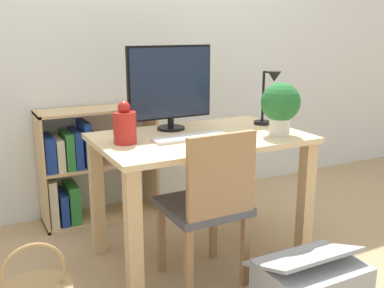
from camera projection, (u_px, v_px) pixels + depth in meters
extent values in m
plane|color=tan|center=(200.00, 254.00, 2.65)|extent=(10.00, 10.00, 0.00)
cube|color=silver|center=(135.00, 27.00, 3.17)|extent=(8.00, 0.05, 2.60)
cube|color=#D8BC8C|center=(200.00, 138.00, 2.48)|extent=(1.14, 0.72, 0.03)
cube|color=tan|center=(134.00, 240.00, 2.08)|extent=(0.07, 0.07, 0.69)
cube|color=tan|center=(305.00, 201.00, 2.53)|extent=(0.07, 0.07, 0.69)
cube|color=tan|center=(97.00, 197.00, 2.60)|extent=(0.07, 0.07, 0.69)
cube|color=tan|center=(245.00, 172.00, 3.06)|extent=(0.07, 0.07, 0.69)
cylinder|color=black|center=(171.00, 128.00, 2.61)|extent=(0.16, 0.16, 0.02)
cylinder|color=black|center=(171.00, 122.00, 2.60)|extent=(0.04, 0.04, 0.06)
cube|color=black|center=(170.00, 82.00, 2.55)|extent=(0.51, 0.02, 0.42)
cube|color=#192338|center=(170.00, 83.00, 2.55)|extent=(0.49, 0.03, 0.39)
cube|color=silver|center=(191.00, 137.00, 2.39)|extent=(0.42, 0.12, 0.02)
cylinder|color=#B2231E|center=(125.00, 128.00, 2.28)|extent=(0.12, 0.12, 0.16)
sphere|color=#B2231E|center=(124.00, 107.00, 2.26)|extent=(0.06, 0.06, 0.06)
cylinder|color=black|center=(262.00, 123.00, 2.76)|extent=(0.10, 0.10, 0.02)
cylinder|color=black|center=(263.00, 97.00, 2.72)|extent=(0.02, 0.02, 0.30)
cylinder|color=black|center=(269.00, 72.00, 2.63)|extent=(0.01, 0.10, 0.01)
cone|color=black|center=(274.00, 76.00, 2.60)|extent=(0.08, 0.08, 0.06)
cylinder|color=silver|center=(279.00, 126.00, 2.47)|extent=(0.11, 0.11, 0.10)
sphere|color=#23662D|center=(281.00, 102.00, 2.44)|extent=(0.22, 0.22, 0.22)
cube|color=#4C4C51|center=(202.00, 206.00, 2.30)|extent=(0.40, 0.40, 0.04)
cube|color=#9E754C|center=(222.00, 176.00, 2.09)|extent=(0.36, 0.03, 0.40)
cube|color=#9E754C|center=(189.00, 265.00, 2.15)|extent=(0.04, 0.04, 0.39)
cube|color=#9E754C|center=(245.00, 250.00, 2.29)|extent=(0.04, 0.04, 0.39)
cube|color=#9E754C|center=(161.00, 238.00, 2.43)|extent=(0.04, 0.04, 0.39)
cube|color=#9E754C|center=(213.00, 226.00, 2.57)|extent=(0.04, 0.04, 0.39)
cube|color=tan|center=(41.00, 172.00, 2.92)|extent=(0.02, 0.28, 0.78)
cube|color=tan|center=(150.00, 157.00, 3.26)|extent=(0.02, 0.28, 0.78)
cube|color=tan|center=(102.00, 215.00, 3.18)|extent=(0.78, 0.28, 0.02)
cube|color=tan|center=(96.00, 110.00, 2.99)|extent=(0.78, 0.28, 0.02)
cube|color=tan|center=(99.00, 164.00, 3.09)|extent=(0.74, 0.28, 0.02)
cube|color=beige|center=(51.00, 201.00, 2.99)|extent=(0.05, 0.24, 0.32)
cube|color=navy|center=(62.00, 207.00, 3.03)|extent=(0.05, 0.24, 0.21)
cube|color=#2D7F38|center=(72.00, 202.00, 3.06)|extent=(0.07, 0.24, 0.26)
cube|color=navy|center=(48.00, 153.00, 2.91)|extent=(0.06, 0.24, 0.23)
cube|color=beige|center=(58.00, 153.00, 2.94)|extent=(0.05, 0.24, 0.21)
cube|color=#2D7F38|center=(67.00, 150.00, 2.96)|extent=(0.05, 0.24, 0.24)
cube|color=navy|center=(76.00, 148.00, 2.99)|extent=(0.05, 0.24, 0.25)
cube|color=navy|center=(84.00, 143.00, 3.01)|extent=(0.04, 0.24, 0.30)
cube|color=red|center=(93.00, 148.00, 3.04)|extent=(0.05, 0.24, 0.22)
torus|color=tan|center=(34.00, 272.00, 1.92)|extent=(0.27, 0.02, 0.27)
cube|color=#999EA3|center=(311.00, 288.00, 2.09)|extent=(0.46, 0.34, 0.24)
cube|color=#999EA3|center=(303.00, 256.00, 2.12)|extent=(0.47, 0.33, 0.13)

